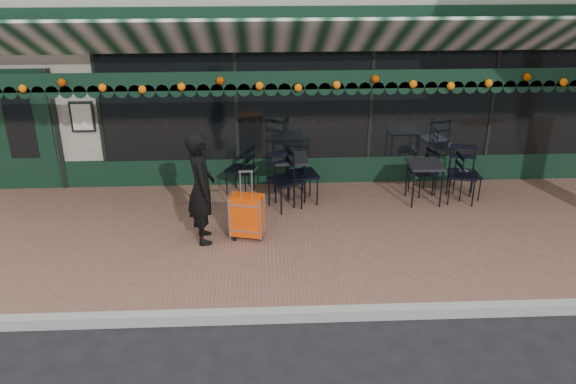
{
  "coord_description": "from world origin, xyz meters",
  "views": [
    {
      "loc": [
        -0.58,
        -6.49,
        4.68
      ],
      "look_at": [
        -0.19,
        1.6,
        1.03
      ],
      "focal_mm": 38.0,
      "sensor_mm": 36.0,
      "label": 1
    }
  ],
  "objects_px": {
    "woman": "(201,188)",
    "chair_a_right": "(468,176)",
    "suitcase": "(247,216)",
    "chair_a_front": "(462,175)",
    "cafe_table_a": "(425,167)",
    "chair_a_left": "(423,172)",
    "chair_b_right": "(302,175)",
    "cafe_table_b": "(290,161)",
    "chair_b_left": "(240,170)",
    "chair_b_front": "(285,181)"
  },
  "relations": [
    {
      "from": "chair_b_left",
      "to": "chair_a_left",
      "type": "bearing_deg",
      "value": 110.67
    },
    {
      "from": "cafe_table_b",
      "to": "chair_b_front",
      "type": "height_order",
      "value": "chair_b_front"
    },
    {
      "from": "chair_a_front",
      "to": "chair_a_right",
      "type": "bearing_deg",
      "value": 55.58
    },
    {
      "from": "woman",
      "to": "chair_a_left",
      "type": "distance_m",
      "value": 4.11
    },
    {
      "from": "suitcase",
      "to": "chair_b_front",
      "type": "bearing_deg",
      "value": 72.91
    },
    {
      "from": "cafe_table_b",
      "to": "chair_a_front",
      "type": "bearing_deg",
      "value": -6.07
    },
    {
      "from": "chair_a_front",
      "to": "chair_a_left",
      "type": "bearing_deg",
      "value": 161.25
    },
    {
      "from": "suitcase",
      "to": "chair_a_left",
      "type": "height_order",
      "value": "suitcase"
    },
    {
      "from": "chair_a_right",
      "to": "chair_a_front",
      "type": "distance_m",
      "value": 0.24
    },
    {
      "from": "cafe_table_a",
      "to": "chair_b_front",
      "type": "height_order",
      "value": "chair_b_front"
    },
    {
      "from": "chair_b_right",
      "to": "chair_b_front",
      "type": "relative_size",
      "value": 1.02
    },
    {
      "from": "woman",
      "to": "chair_b_front",
      "type": "height_order",
      "value": "woman"
    },
    {
      "from": "cafe_table_a",
      "to": "chair_a_right",
      "type": "bearing_deg",
      "value": 10.0
    },
    {
      "from": "suitcase",
      "to": "chair_b_right",
      "type": "xyz_separation_m",
      "value": [
        0.94,
        1.27,
        0.13
      ]
    },
    {
      "from": "chair_a_right",
      "to": "chair_b_front",
      "type": "height_order",
      "value": "chair_b_front"
    },
    {
      "from": "chair_a_front",
      "to": "cafe_table_a",
      "type": "bearing_deg",
      "value": -167.9
    },
    {
      "from": "chair_a_right",
      "to": "chair_b_right",
      "type": "height_order",
      "value": "chair_b_right"
    },
    {
      "from": "cafe_table_a",
      "to": "chair_a_front",
      "type": "distance_m",
      "value": 0.67
    },
    {
      "from": "chair_a_front",
      "to": "chair_b_front",
      "type": "relative_size",
      "value": 1.0
    },
    {
      "from": "chair_a_right",
      "to": "woman",
      "type": "bearing_deg",
      "value": 104.33
    },
    {
      "from": "chair_a_left",
      "to": "chair_b_left",
      "type": "bearing_deg",
      "value": -113.74
    },
    {
      "from": "chair_a_right",
      "to": "chair_b_front",
      "type": "relative_size",
      "value": 0.83
    },
    {
      "from": "chair_b_left",
      "to": "chair_b_front",
      "type": "bearing_deg",
      "value": 73.8
    },
    {
      "from": "chair_b_front",
      "to": "suitcase",
      "type": "bearing_deg",
      "value": -150.25
    },
    {
      "from": "chair_b_front",
      "to": "cafe_table_b",
      "type": "bearing_deg",
      "value": 48.53
    },
    {
      "from": "chair_a_left",
      "to": "chair_a_right",
      "type": "distance_m",
      "value": 0.77
    },
    {
      "from": "cafe_table_a",
      "to": "chair_b_front",
      "type": "relative_size",
      "value": 0.72
    },
    {
      "from": "chair_a_right",
      "to": "cafe_table_b",
      "type": "bearing_deg",
      "value": 84.73
    },
    {
      "from": "chair_b_left",
      "to": "woman",
      "type": "bearing_deg",
      "value": 6.86
    },
    {
      "from": "chair_a_right",
      "to": "chair_b_front",
      "type": "bearing_deg",
      "value": 92.61
    },
    {
      "from": "cafe_table_b",
      "to": "chair_a_front",
      "type": "relative_size",
      "value": 0.76
    },
    {
      "from": "woman",
      "to": "cafe_table_b",
      "type": "height_order",
      "value": "woman"
    },
    {
      "from": "woman",
      "to": "suitcase",
      "type": "xyz_separation_m",
      "value": [
        0.67,
        0.03,
        -0.5
      ]
    },
    {
      "from": "woman",
      "to": "chair_a_right",
      "type": "bearing_deg",
      "value": -84.22
    },
    {
      "from": "cafe_table_a",
      "to": "chair_b_right",
      "type": "relative_size",
      "value": 0.71
    },
    {
      "from": "chair_a_left",
      "to": "chair_b_right",
      "type": "xyz_separation_m",
      "value": [
        -2.17,
        -0.26,
        0.09
      ]
    },
    {
      "from": "suitcase",
      "to": "chair_a_right",
      "type": "distance_m",
      "value": 4.07
    },
    {
      "from": "cafe_table_a",
      "to": "chair_a_front",
      "type": "xyz_separation_m",
      "value": [
        0.65,
        -0.01,
        -0.15
      ]
    },
    {
      "from": "cafe_table_a",
      "to": "cafe_table_b",
      "type": "bearing_deg",
      "value": 172.49
    },
    {
      "from": "cafe_table_b",
      "to": "chair_b_left",
      "type": "distance_m",
      "value": 0.93
    },
    {
      "from": "suitcase",
      "to": "cafe_table_b",
      "type": "distance_m",
      "value": 1.68
    },
    {
      "from": "chair_a_front",
      "to": "chair_b_right",
      "type": "bearing_deg",
      "value": -169.08
    },
    {
      "from": "woman",
      "to": "chair_a_right",
      "type": "relative_size",
      "value": 2.12
    },
    {
      "from": "woman",
      "to": "chair_b_right",
      "type": "relative_size",
      "value": 1.73
    },
    {
      "from": "chair_a_front",
      "to": "chair_b_front",
      "type": "bearing_deg",
      "value": -164.68
    },
    {
      "from": "woman",
      "to": "chair_b_right",
      "type": "distance_m",
      "value": 2.1
    },
    {
      "from": "chair_b_right",
      "to": "chair_a_left",
      "type": "bearing_deg",
      "value": -95.94
    },
    {
      "from": "cafe_table_a",
      "to": "suitcase",
      "type": "bearing_deg",
      "value": -158.7
    },
    {
      "from": "woman",
      "to": "chair_a_left",
      "type": "bearing_deg",
      "value": -78.5
    },
    {
      "from": "suitcase",
      "to": "chair_b_left",
      "type": "height_order",
      "value": "suitcase"
    }
  ]
}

